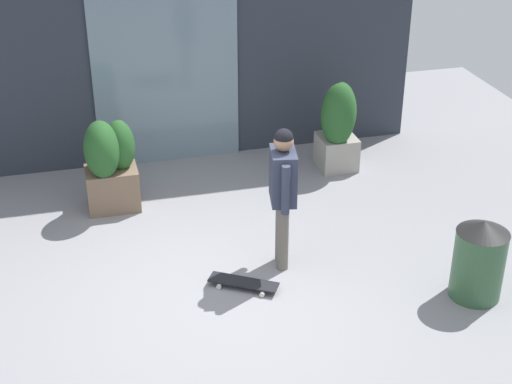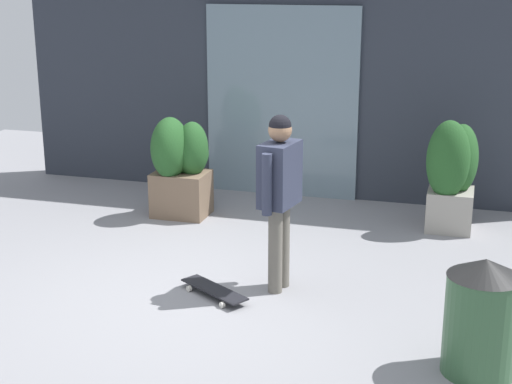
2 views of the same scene
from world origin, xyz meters
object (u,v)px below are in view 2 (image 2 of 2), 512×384
(trash_bin, at_px, (481,317))
(planter_box_right, at_px, (453,172))
(skateboard, at_px, (214,290))
(planter_box_left, at_px, (181,163))
(skateboarder, at_px, (280,185))

(trash_bin, bearing_deg, planter_box_right, 96.10)
(skateboard, height_order, planter_box_left, planter_box_left)
(skateboard, bearing_deg, planter_box_left, -29.83)
(planter_box_right, bearing_deg, skateboard, -127.94)
(trash_bin, bearing_deg, skateboard, 162.20)
(skateboarder, xyz_separation_m, skateboard, (-0.52, -0.33, -0.94))
(planter_box_left, bearing_deg, skateboarder, -47.22)
(skateboard, relative_size, planter_box_right, 0.58)
(planter_box_right, bearing_deg, trash_bin, -83.90)
(planter_box_left, height_order, trash_bin, planter_box_left)
(skateboarder, bearing_deg, trash_bin, 159.46)
(skateboarder, bearing_deg, skateboard, 43.06)
(planter_box_left, xyz_separation_m, planter_box_right, (3.12, 0.37, 0.02))
(skateboarder, height_order, planter_box_left, skateboarder)
(skateboarder, relative_size, planter_box_left, 1.35)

